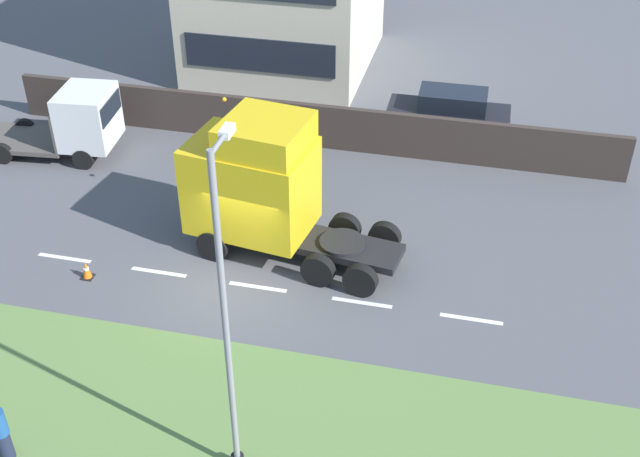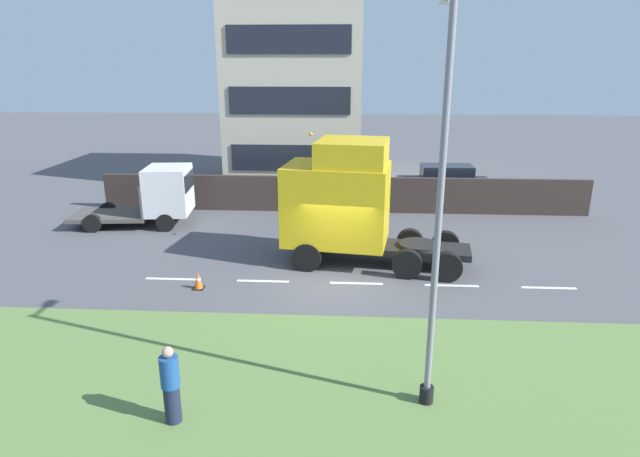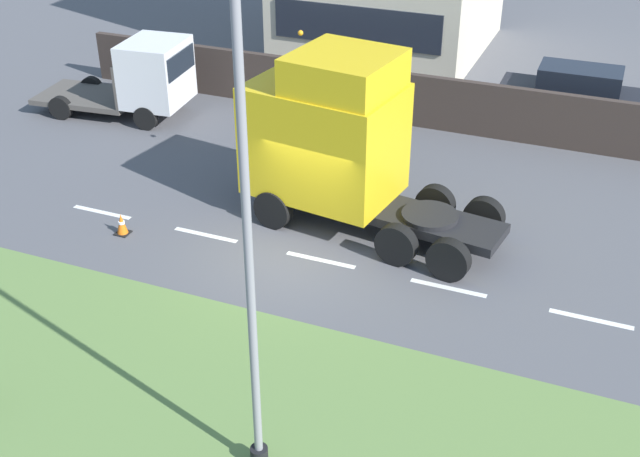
{
  "view_description": "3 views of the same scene",
  "coord_description": "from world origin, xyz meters",
  "views": [
    {
      "loc": [
        -17.97,
        -6.87,
        15.21
      ],
      "look_at": [
        -0.29,
        -2.7,
        2.66
      ],
      "focal_mm": 45.0,
      "sensor_mm": 36.0,
      "label": 1
    },
    {
      "loc": [
        -16.77,
        -0.46,
        7.22
      ],
      "look_at": [
        0.37,
        0.56,
        1.81
      ],
      "focal_mm": 30.0,
      "sensor_mm": 36.0,
      "label": 2
    },
    {
      "loc": [
        -15.34,
        -6.92,
        10.57
      ],
      "look_at": [
        -1.39,
        -1.25,
        1.77
      ],
      "focal_mm": 45.0,
      "sensor_mm": 36.0,
      "label": 3
    }
  ],
  "objects": [
    {
      "name": "parked_car",
      "position": [
        10.74,
        -5.29,
        1.01
      ],
      "size": [
        1.88,
        4.74,
        2.08
      ],
      "rotation": [
        0.0,
        0.0,
        0.01
      ],
      "color": "black",
      "rests_on": "ground"
    },
    {
      "name": "lorry_cab",
      "position": [
        2.08,
        -0.22,
        2.29
      ],
      "size": [
        3.51,
        6.98,
        4.7
      ],
      "rotation": [
        0.0,
        0.0,
        -0.14
      ],
      "color": "black",
      "rests_on": "ground"
    },
    {
      "name": "ground_plane",
      "position": [
        0.0,
        0.0,
        0.0
      ],
      "size": [
        120.0,
        120.0,
        0.0
      ],
      "primitive_type": "plane",
      "color": "#515156",
      "rests_on": "ground"
    },
    {
      "name": "traffic_cone_lead",
      "position": [
        -0.75,
        4.52,
        0.28
      ],
      "size": [
        0.36,
        0.36,
        0.58
      ],
      "color": "black",
      "rests_on": "ground"
    },
    {
      "name": "flatbed_truck",
      "position": [
        6.28,
        8.22,
        1.41
      ],
      "size": [
        2.74,
        5.53,
        2.68
      ],
      "rotation": [
        0.0,
        0.0,
        3.24
      ],
      "color": "silver",
      "rests_on": "ground"
    },
    {
      "name": "grass_verge",
      "position": [
        -6.0,
        0.0,
        0.01
      ],
      "size": [
        7.0,
        44.0,
        0.01
      ],
      "color": "#607F42",
      "rests_on": "ground"
    },
    {
      "name": "boundary_wall",
      "position": [
        9.0,
        0.0,
        0.88
      ],
      "size": [
        0.25,
        24.0,
        1.77
      ],
      "color": "#382D28",
      "rests_on": "ground"
    },
    {
      "name": "lane_markings",
      "position": [
        0.0,
        -0.7,
        0.0
      ],
      "size": [
        0.16,
        14.6,
        0.0
      ],
      "color": "white",
      "rests_on": "ground"
    },
    {
      "name": "lamp_post",
      "position": [
        -6.45,
        -2.2,
        3.96
      ],
      "size": [
        1.27,
        0.31,
        8.44
      ],
      "color": "black",
      "rests_on": "ground"
    }
  ]
}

